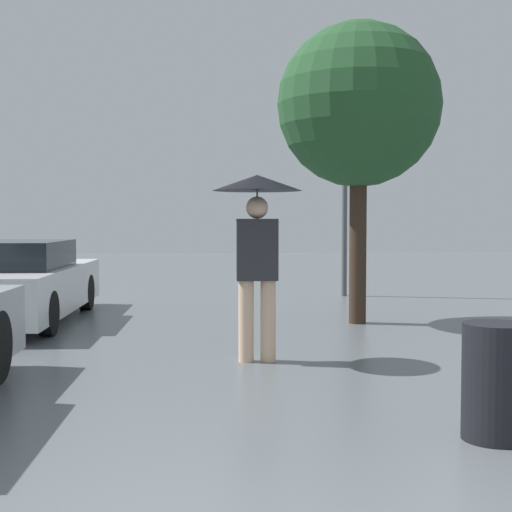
% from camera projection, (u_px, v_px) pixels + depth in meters
% --- Properties ---
extents(pedestrian, '(0.94, 0.94, 1.96)m').
position_uv_depth(pedestrian, '(257.00, 224.00, 7.45)').
color(pedestrian, beige).
rests_on(pedestrian, ground_plane).
extents(parked_car_farthest, '(1.66, 4.37, 1.19)m').
position_uv_depth(parked_car_farthest, '(17.00, 283.00, 10.41)').
color(parked_car_farthest, silver).
rests_on(parked_car_farthest, ground_plane).
extents(tree, '(2.34, 2.34, 4.30)m').
position_uv_depth(tree, '(359.00, 106.00, 10.16)').
color(tree, '#38281E').
rests_on(tree, ground_plane).
extents(street_lamp, '(0.39, 0.39, 5.16)m').
position_uv_depth(street_lamp, '(345.00, 105.00, 13.85)').
color(street_lamp, '#515456').
rests_on(street_lamp, ground_plane).
extents(trash_bin, '(0.45, 0.45, 0.79)m').
position_uv_depth(trash_bin, '(496.00, 382.00, 4.82)').
color(trash_bin, black).
rests_on(trash_bin, ground_plane).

